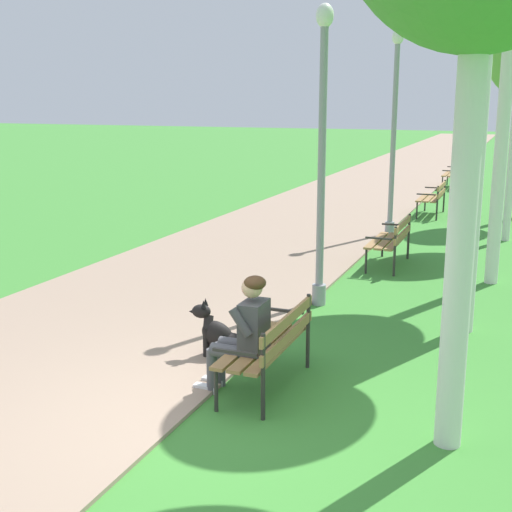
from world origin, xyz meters
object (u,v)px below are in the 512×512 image
Objects in this scene: person_seated_on_near_bench at (244,330)px; park_bench_near at (271,342)px; dog_black at (222,337)px; park_bench_mid at (392,238)px; park_bench_furthest at (455,172)px; lamp_post_mid at (394,132)px; park_bench_far at (434,196)px; lamp_post_near at (322,156)px.

park_bench_near is at bearing 46.18° from person_seated_on_near_bench.
park_bench_mid is at bearing 79.65° from dog_black.
park_bench_furthest is (-0.02, 17.50, 0.00)m from park_bench_near.
park_bench_near is at bearing -87.06° from lamp_post_mid.
park_bench_near is 1.00× the size of park_bench_far.
park_bench_near is at bearing -35.01° from dog_black.
person_seated_on_near_bench is 3.59m from lamp_post_near.
person_seated_on_near_bench reaches higher than park_bench_near.
person_seated_on_near_bench is (-0.34, -5.99, 0.17)m from park_bench_mid.
lamp_post_near is (-0.37, -14.45, 1.64)m from park_bench_furthest.
park_bench_far is 1.00× the size of park_bench_furthest.
dog_black is (-0.80, -16.93, -0.25)m from park_bench_furthest.
dog_black is (-0.81, 0.57, -0.25)m from park_bench_near.
park_bench_far is at bearing 79.87° from lamp_post_mid.
park_bench_near is at bearing -91.34° from park_bench_mid.
person_seated_on_near_bench reaches higher than dog_black.
person_seated_on_near_bench is at bearing -88.48° from lamp_post_mid.
lamp_post_near reaches higher than person_seated_on_near_bench.
park_bench_mid reaches higher than dog_black.
park_bench_mid is 1.81× the size of dog_black.
person_seated_on_near_bench reaches higher than park_bench_mid.
park_bench_mid is 11.73m from park_bench_furthest.
lamp_post_near is (-0.39, 3.05, 1.64)m from park_bench_near.
person_seated_on_near_bench is (-0.30, -11.77, 0.17)m from park_bench_far.
lamp_post_mid is at bearing -100.13° from park_bench_far.
lamp_post_near is (-0.53, -2.72, 1.64)m from park_bench_mid.
park_bench_far is 3.47m from lamp_post_mid.
dog_black is at bearing -99.69° from lamp_post_near.
dog_black is (-0.61, 0.79, -0.42)m from person_seated_on_near_bench.
person_seated_on_near_bench is at bearing -91.45° from park_bench_far.
person_seated_on_near_bench is 1.08m from dog_black.
lamp_post_mid reaches higher than park_bench_mid.
lamp_post_mid reaches higher than dog_black.
park_bench_mid is 5.29m from dog_black.
lamp_post_mid reaches higher than park_bench_furthest.
lamp_post_near is 0.96× the size of lamp_post_mid.
park_bench_furthest is at bearing 90.06° from park_bench_near.
park_bench_near is 0.36× the size of lamp_post_near.
park_bench_furthest is at bearing 87.28° from lamp_post_mid.
lamp_post_near is (0.42, 2.48, 1.90)m from dog_black.
park_bench_near is at bearing -82.68° from lamp_post_near.
park_bench_mid is at bearing -89.25° from park_bench_furthest.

